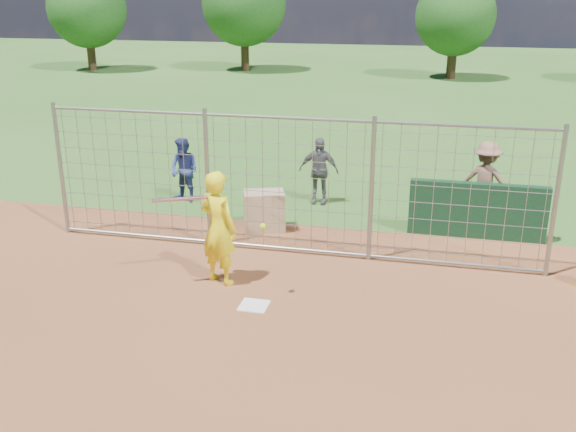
% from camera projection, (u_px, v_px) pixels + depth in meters
% --- Properties ---
extents(ground, '(100.00, 100.00, 0.00)m').
position_uv_depth(ground, '(258.00, 300.00, 10.01)').
color(ground, '#2D591E').
rests_on(ground, ground).
extents(infield_dirt, '(18.00, 18.00, 0.00)m').
position_uv_depth(infield_dirt, '(185.00, 418.00, 7.26)').
color(infield_dirt, brown).
rests_on(infield_dirt, ground).
extents(home_plate, '(0.43, 0.43, 0.02)m').
position_uv_depth(home_plate, '(254.00, 306.00, 9.82)').
color(home_plate, silver).
rests_on(home_plate, ground).
extents(dugout_wall, '(2.60, 0.20, 1.10)m').
position_uv_depth(dugout_wall, '(477.00, 211.00, 12.39)').
color(dugout_wall, '#11381E').
rests_on(dugout_wall, ground).
extents(batter, '(0.82, 0.69, 1.91)m').
position_uv_depth(batter, '(218.00, 228.00, 10.34)').
color(batter, '#FFF016').
rests_on(batter, ground).
extents(bystander_a, '(0.85, 0.76, 1.47)m').
position_uv_depth(bystander_a, '(184.00, 170.00, 14.48)').
color(bystander_a, navy).
rests_on(bystander_a, ground).
extents(bystander_b, '(0.89, 0.38, 1.52)m').
position_uv_depth(bystander_b, '(319.00, 171.00, 14.36)').
color(bystander_b, '#4F5053').
rests_on(bystander_b, ground).
extents(bystander_c, '(1.19, 0.87, 1.65)m').
position_uv_depth(bystander_c, '(486.00, 181.00, 13.36)').
color(bystander_c, '#895C4B').
rests_on(bystander_c, ground).
extents(equipment_bin, '(0.94, 0.79, 0.80)m').
position_uv_depth(equipment_bin, '(264.00, 211.00, 12.83)').
color(equipment_bin, tan).
rests_on(equipment_bin, ground).
extents(equipment_in_play, '(1.83, 0.44, 0.38)m').
position_uv_depth(equipment_in_play, '(199.00, 205.00, 9.93)').
color(equipment_in_play, silver).
rests_on(equipment_in_play, ground).
extents(backstop_fence, '(9.08, 0.08, 2.60)m').
position_uv_depth(backstop_fence, '(287.00, 187.00, 11.43)').
color(backstop_fence, gray).
rests_on(backstop_fence, ground).
extents(tree_line, '(44.66, 6.72, 6.48)m').
position_uv_depth(tree_line, '(458.00, 7.00, 33.91)').
color(tree_line, '#3F2B19').
rests_on(tree_line, ground).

